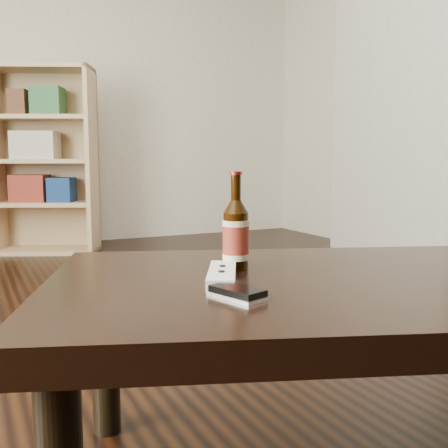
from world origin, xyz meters
name	(u,v)px	position (x,y,z in m)	size (l,w,h in m)	color
floor	(133,379)	(0.00, 0.00, -0.01)	(5.00, 6.00, 0.01)	black
wall_back	(23,81)	(0.00, 3.01, 1.35)	(5.00, 0.02, 2.70)	#B5AD9D
chimney_breast	(405,69)	(2.35, 1.20, 1.35)	(0.30, 1.20, 2.70)	white
bookshelf	(44,157)	(0.09, 2.61, 0.73)	(0.83, 0.63, 1.41)	tan
coffee_table	(343,306)	(0.25, -0.76, 0.41)	(1.43, 1.12, 0.47)	black
beer_bottle	(236,235)	(0.08, -0.58, 0.55)	(0.06, 0.06, 0.22)	black
phone	(237,293)	(-0.03, -0.80, 0.48)	(0.09, 0.12, 0.02)	silver
remote	(222,275)	(0.00, -0.67, 0.48)	(0.14, 0.20, 0.02)	silver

